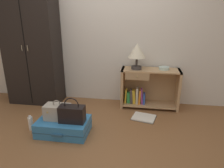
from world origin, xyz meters
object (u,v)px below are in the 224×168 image
Objects in this scene: bowl at (164,68)px; bottle at (31,123)px; wardrobe at (32,46)px; suitcase_large at (64,126)px; train_case at (57,112)px; bookshelf at (147,88)px; table_lamp at (137,52)px; open_book_on_floor at (144,117)px; handbag at (72,114)px.

bowl is 2.23m from bottle.
wardrobe is 12.03× the size of bowl.
bowl is 0.25× the size of suitcase_large.
bowl is at bearing 37.46° from suitcase_large.
train_case is 1.56× the size of bottle.
train_case is 0.46m from bottle.
table_lamp is (-0.20, -0.04, 0.63)m from bookshelf.
open_book_on_floor is at bearing 28.70° from suitcase_large.
wardrobe is at bearing -178.42° from bookshelf.
table_lamp is 0.53m from bowl.
table_lamp is at bearing 44.73° from train_case.
train_case is 0.23m from handbag.
handbag reaches higher than suitcase_large.
table_lamp is 1.06m from open_book_on_floor.
wardrobe is 2.96× the size of suitcase_large.
handbag is at bearing -44.98° from wardrobe.
train_case is at bearing -139.32° from bookshelf.
suitcase_large is at bearing -48.48° from wardrobe.
table_lamp is at bearing -174.14° from bowl.
bowl is at bearing 57.61° from open_book_on_floor.
wardrobe is at bearing 135.02° from handbag.
bookshelf is at bearing 85.10° from open_book_on_floor.
open_book_on_floor is (0.16, -0.42, -0.96)m from table_lamp.
handbag is 0.67m from bottle.
bookshelf is 2.89× the size of train_case.
handbag is (0.14, -0.03, 0.22)m from suitcase_large.
bookshelf reaches higher than bottle.
suitcase_large is at bearing -151.30° from open_book_on_floor.
bookshelf is 0.56m from open_book_on_floor.
train_case is 1.33m from open_book_on_floor.
bottle reaches higher than suitcase_large.
suitcase_large is 1.24m from open_book_on_floor.
wardrobe is at bearing 168.50° from open_book_on_floor.
wardrobe reaches higher than open_book_on_floor.
handbag reaches higher than train_case.
handbag is (-1.24, -1.09, -0.38)m from bowl.
wardrobe is 2.25m from open_book_on_floor.
open_book_on_floor is at bearing 26.42° from train_case.
open_book_on_floor is at bearing -11.50° from wardrobe.
bookshelf is 1.46m from handbag.
wardrobe is 9.50× the size of bottle.
bottle is (-1.62, -1.04, -0.23)m from bookshelf.
wardrobe is 1.41m from bottle.
bowl is 1.83m from train_case.
suitcase_large is 3.21× the size of bottle.
bottle is at bearing -68.30° from wardrobe.
bookshelf reaches higher than train_case.
wardrobe reaches higher than suitcase_large.
bookshelf is 1.59m from train_case.
bottle is 1.68m from open_book_on_floor.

